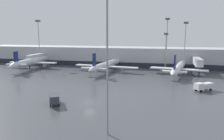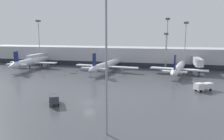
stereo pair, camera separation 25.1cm
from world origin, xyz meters
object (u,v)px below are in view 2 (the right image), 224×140
at_px(parked_jet_1, 179,68).
at_px(apron_light_mast_0, 39,31).
at_px(parked_jet_2, 106,65).
at_px(service_truck_1, 203,86).
at_px(apron_light_mast_5, 186,33).
at_px(apron_light_mast_6, 167,30).
at_px(apron_light_mast_2, 106,23).
at_px(parked_jet_0, 33,61).
at_px(traffic_cone_0, 44,76).
at_px(service_truck_0, 54,98).
at_px(traffic_cone_1, 64,75).
at_px(traffic_cone_3, 182,75).
at_px(apron_light_mast_3, 166,40).

distance_m(parked_jet_1, apron_light_mast_0, 67.93).
relative_size(parked_jet_2, service_truck_1, 5.74).
bearing_deg(apron_light_mast_5, apron_light_mast_6, 165.38).
distance_m(apron_light_mast_5, apron_light_mast_6, 7.68).
bearing_deg(apron_light_mast_2, service_truck_1, 59.06).
xyz_separation_m(parked_jet_0, parked_jet_2, (34.62, -0.97, -0.50)).
bearing_deg(traffic_cone_0, parked_jet_2, 39.48).
bearing_deg(traffic_cone_0, parked_jet_1, 18.15).
xyz_separation_m(service_truck_0, apron_light_mast_5, (31.64, 53.03, 14.46)).
distance_m(service_truck_0, apron_light_mast_2, 24.76).
bearing_deg(apron_light_mast_6, traffic_cone_1, -147.18).
relative_size(traffic_cone_0, traffic_cone_3, 0.99).
distance_m(apron_light_mast_2, apron_light_mast_5, 66.59).
bearing_deg(parked_jet_0, apron_light_mast_2, -142.93).
xyz_separation_m(parked_jet_1, apron_light_mast_6, (-4.67, 11.05, 14.45)).
xyz_separation_m(service_truck_0, service_truck_1, (34.31, 20.20, -0.01)).
distance_m(parked_jet_1, apron_light_mast_3, 14.80).
relative_size(traffic_cone_1, traffic_cone_3, 1.05).
bearing_deg(apron_light_mast_3, traffic_cone_0, -149.68).
relative_size(parked_jet_1, service_truck_0, 6.45).
height_order(parked_jet_0, apron_light_mast_2, apron_light_mast_2).
height_order(parked_jet_2, apron_light_mast_5, apron_light_mast_5).
bearing_deg(apron_light_mast_0, apron_light_mast_6, 0.98).
bearing_deg(parked_jet_0, apron_light_mast_6, -84.81).
bearing_deg(parked_jet_0, apron_light_mast_0, 8.26).
relative_size(parked_jet_2, apron_light_mast_2, 1.47).
bearing_deg(traffic_cone_0, service_truck_1, -8.29).
relative_size(parked_jet_2, traffic_cone_3, 52.28).
bearing_deg(traffic_cone_1, apron_light_mast_6, 32.82).
height_order(traffic_cone_1, apron_light_mast_6, apron_light_mast_6).
bearing_deg(traffic_cone_0, apron_light_mast_0, 123.63).
distance_m(parked_jet_2, traffic_cone_1, 18.23).
bearing_deg(service_truck_0, traffic_cone_3, 112.95).
xyz_separation_m(traffic_cone_1, apron_light_mast_0, (-23.98, 22.80, 16.70)).
bearing_deg(traffic_cone_3, traffic_cone_1, -166.79).
xyz_separation_m(parked_jet_1, apron_light_mast_0, (-65.62, 10.01, 14.39)).
bearing_deg(parked_jet_2, service_truck_0, -172.82).
relative_size(parked_jet_0, apron_light_mast_6, 1.70).
distance_m(service_truck_0, apron_light_mast_3, 59.59).
height_order(parked_jet_2, apron_light_mast_6, apron_light_mast_6).
distance_m(apron_light_mast_0, apron_light_mast_6, 60.96).
height_order(service_truck_1, apron_light_mast_5, apron_light_mast_5).
height_order(traffic_cone_1, apron_light_mast_5, apron_light_mast_5).
distance_m(parked_jet_0, parked_jet_1, 63.63).
height_order(parked_jet_1, apron_light_mast_2, apron_light_mast_2).
bearing_deg(traffic_cone_1, traffic_cone_0, -155.55).
height_order(parked_jet_1, apron_light_mast_5, apron_light_mast_5).
bearing_deg(apron_light_mast_0, traffic_cone_3, -10.83).
relative_size(parked_jet_0, traffic_cone_0, 61.02).
height_order(parked_jet_0, service_truck_1, parked_jet_0).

